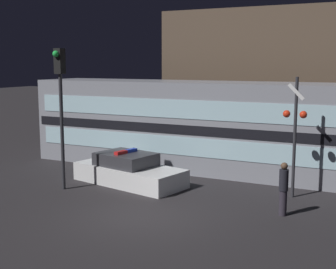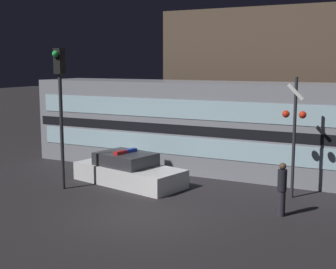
{
  "view_description": "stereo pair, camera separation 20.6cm",
  "coord_description": "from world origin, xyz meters",
  "px_view_note": "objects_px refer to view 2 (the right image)",
  "views": [
    {
      "loc": [
        6.8,
        -11.89,
        4.62
      ],
      "look_at": [
        -1.64,
        5.01,
        1.72
      ],
      "focal_mm": 50.0,
      "sensor_mm": 36.0,
      "label": 1
    },
    {
      "loc": [
        6.99,
        -11.8,
        4.62
      ],
      "look_at": [
        -1.64,
        5.01,
        1.72
      ],
      "focal_mm": 50.0,
      "sensor_mm": 36.0,
      "label": 2
    }
  ],
  "objects_px": {
    "train": "(202,126)",
    "crossing_signal_near": "(294,128)",
    "police_car": "(128,171)",
    "traffic_light_corner": "(60,92)",
    "pedestrian": "(282,189)"
  },
  "relations": [
    {
      "from": "train",
      "to": "police_car",
      "type": "height_order",
      "value": "train"
    },
    {
      "from": "train",
      "to": "crossing_signal_near",
      "type": "relative_size",
      "value": 3.77
    },
    {
      "from": "train",
      "to": "crossing_signal_near",
      "type": "xyz_separation_m",
      "value": [
        4.55,
        -2.79,
        0.54
      ]
    },
    {
      "from": "police_car",
      "to": "traffic_light_corner",
      "type": "relative_size",
      "value": 0.92
    },
    {
      "from": "train",
      "to": "crossing_signal_near",
      "type": "height_order",
      "value": "crossing_signal_near"
    },
    {
      "from": "pedestrian",
      "to": "police_car",
      "type": "bearing_deg",
      "value": 169.19
    },
    {
      "from": "crossing_signal_near",
      "to": "police_car",
      "type": "bearing_deg",
      "value": -171.65
    },
    {
      "from": "police_car",
      "to": "crossing_signal_near",
      "type": "distance_m",
      "value": 6.43
    },
    {
      "from": "train",
      "to": "pedestrian",
      "type": "height_order",
      "value": "train"
    },
    {
      "from": "train",
      "to": "police_car",
      "type": "distance_m",
      "value": 4.23
    },
    {
      "from": "train",
      "to": "pedestrian",
      "type": "distance_m",
      "value": 6.85
    },
    {
      "from": "train",
      "to": "police_car",
      "type": "bearing_deg",
      "value": -112.26
    },
    {
      "from": "train",
      "to": "traffic_light_corner",
      "type": "xyz_separation_m",
      "value": [
        -3.23,
        -5.47,
        1.67
      ]
    },
    {
      "from": "police_car",
      "to": "crossing_signal_near",
      "type": "height_order",
      "value": "crossing_signal_near"
    },
    {
      "from": "train",
      "to": "traffic_light_corner",
      "type": "bearing_deg",
      "value": -120.55
    }
  ]
}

